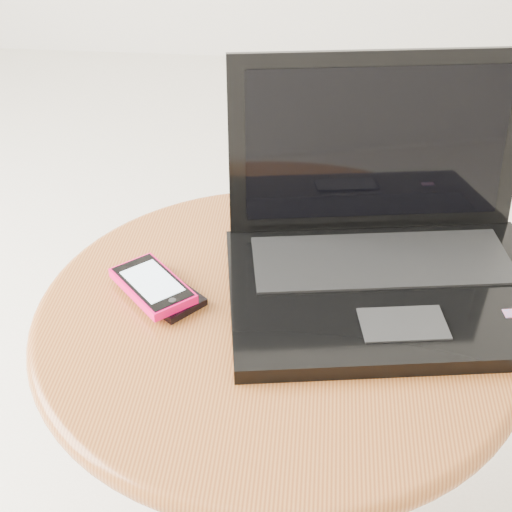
{
  "coord_description": "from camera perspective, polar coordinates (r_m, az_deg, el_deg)",
  "views": [
    {
      "loc": [
        0.02,
        -0.74,
        1.02
      ],
      "look_at": [
        -0.05,
        -0.03,
        0.52
      ],
      "focal_mm": 53.42,
      "sensor_mm": 36.0,
      "label": 1
    }
  ],
  "objects": [
    {
      "name": "phone_pink",
      "position": [
        0.91,
        -7.76,
        -2.19
      ],
      "size": [
        0.12,
        0.12,
        0.01
      ],
      "color": "#E50551",
      "rests_on": "phone_black"
    },
    {
      "name": "laptop",
      "position": [
        0.93,
        9.66,
        0.6
      ],
      "size": [
        0.42,
        0.35,
        0.25
      ],
      "color": "black",
      "rests_on": "table"
    },
    {
      "name": "phone_black",
      "position": [
        0.92,
        -7.06,
        -2.66
      ],
      "size": [
        0.11,
        0.11,
        0.01
      ],
      "color": "black",
      "rests_on": "table"
    },
    {
      "name": "table",
      "position": [
        0.96,
        1.52,
        -8.64
      ],
      "size": [
        0.58,
        0.58,
        0.46
      ],
      "color": "brown",
      "rests_on": "ground"
    }
  ]
}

